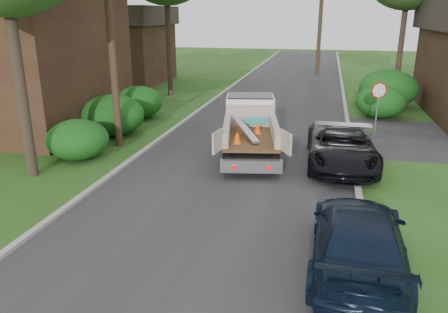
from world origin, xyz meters
The scene contains 16 objects.
ground centered at (0.00, 0.00, 0.00)m, with size 120.00×120.00×0.00m, color #284A15.
road centered at (0.00, 10.00, 0.00)m, with size 8.00×90.00×0.02m, color #28282B.
curb_left centered at (-4.10, 10.00, 0.06)m, with size 0.20×90.00×0.12m, color #9E9E99.
curb_right centered at (4.10, 10.00, 0.06)m, with size 0.20×90.00×0.12m, color #9E9E99.
stop_sign centered at (5.20, 9.00, 1.78)m, with size 0.71×0.32×2.48m.
utility_pole centered at (-5.48, 4.98, 5.17)m, with size 2.42×1.25×10.00m.
house_left_near centered at (-12.00, 7.00, 4.28)m, with size 9.72×8.64×8.40m.
house_left_far centered at (-13.50, 22.00, 3.05)m, with size 7.56×7.56×6.00m.
hedge_left_a centered at (-6.20, 3.00, 0.77)m, with size 2.34×2.34×1.53m, color #104813.
hedge_left_b centered at (-6.50, 6.50, 0.94)m, with size 2.86×2.86×1.87m, color #104813.
hedge_left_c centered at (-6.80, 10.00, 0.85)m, with size 2.60×2.60×1.70m, color #104813.
hedge_right_a centered at (5.80, 13.00, 0.85)m, with size 2.60×2.60×1.70m, color #104813.
hedge_right_b centered at (6.50, 16.00, 1.10)m, with size 3.38×3.38×2.21m, color #104813.
flatbed_truck centered at (0.02, 5.61, 1.13)m, with size 3.25×5.82×2.09m.
black_pickup centered at (3.60, 4.51, 0.72)m, with size 2.39×5.18×1.44m, color black.
navy_suv centered at (3.80, -2.50, 0.71)m, with size 1.98×4.88×1.41m, color black.
Camera 1 is at (2.88, -11.32, 5.34)m, focal length 35.00 mm.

